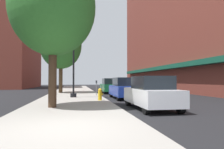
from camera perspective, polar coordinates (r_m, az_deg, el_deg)
The scene contains 12 objects.
ground_plane at distance 24.55m, azimuth -0.84°, elevation -4.94°, with size 90.00×90.00×0.00m, color black.
sidewalk_slab at distance 25.27m, azimuth -10.22°, elevation -4.69°, with size 4.80×50.00×0.12m, color gray.
building_right_brick at distance 33.36m, azimuth 17.82°, elevation 15.96°, with size 6.80×40.00×22.94m.
building_far_background at distance 45.60m, azimuth -24.08°, elevation 10.11°, with size 6.80×18.00×21.17m.
lamppost at distance 16.98m, azimuth -10.32°, elevation 4.39°, with size 0.48×0.48×5.90m.
fire_hydrant at distance 14.13m, azimuth -3.26°, elevation -5.34°, with size 0.33×0.26×0.79m.
parking_meter_near at distance 18.97m, azimuth -4.22°, elevation -3.07°, with size 0.14×0.09×1.31m.
tree_near at distance 23.50m, azimuth -13.62°, elevation 7.62°, with size 4.41×4.41×7.61m.
tree_mid at distance 11.45m, azimuth -15.61°, elevation 17.05°, with size 4.24×4.24×7.43m.
car_white at distance 10.86m, azimuth 10.49°, elevation -4.93°, with size 1.80×4.30×1.66m.
car_blue at distance 16.64m, azimuth 3.35°, elevation -3.77°, with size 1.80×4.30×1.66m.
car_green at distance 23.79m, azimuth -0.57°, elevation -3.10°, with size 1.80×4.30×1.66m.
Camera 1 is at (0.29, -6.23, 1.46)m, focal length 33.91 mm.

